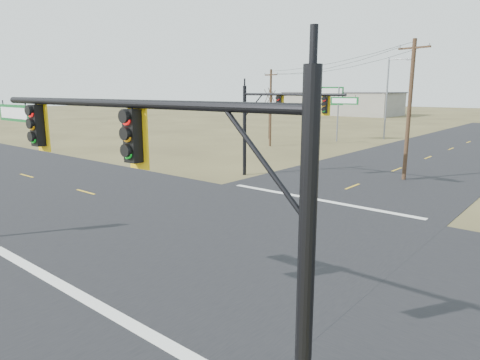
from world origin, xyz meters
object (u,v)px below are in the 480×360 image
at_px(mast_arm_near, 138,163).
at_px(bare_tree_b, 309,94).
at_px(streetlight_c, 388,94).
at_px(bare_tree_a, 270,95).
at_px(highway_sign, 329,103).
at_px(utility_pole_near, 409,109).
at_px(mast_arm_far, 280,112).
at_px(utility_pole_far, 271,106).

height_order(mast_arm_near, bare_tree_b, bare_tree_b).
xyz_separation_m(mast_arm_near, streetlight_c, (-13.88, 49.20, 0.94)).
relative_size(mast_arm_near, bare_tree_a, 1.45).
bearing_deg(streetlight_c, bare_tree_a, -145.56).
distance_m(mast_arm_near, highway_sign, 47.05).
distance_m(mast_arm_near, utility_pole_near, 25.12).
bearing_deg(mast_arm_near, mast_arm_far, 114.62).
bearing_deg(mast_arm_far, bare_tree_a, 106.66).
bearing_deg(utility_pole_near, bare_tree_b, 131.80).
height_order(mast_arm_near, mast_arm_far, mast_arm_near).
height_order(streetlight_c, bare_tree_b, streetlight_c).
height_order(mast_arm_far, utility_pole_near, utility_pole_near).
bearing_deg(streetlight_c, bare_tree_b, 167.77).
height_order(mast_arm_near, highway_sign, highway_sign).
xyz_separation_m(mast_arm_near, highway_sign, (-18.96, 43.06, -0.13)).
bearing_deg(mast_arm_near, utility_pole_near, 94.73).
xyz_separation_m(mast_arm_far, highway_sign, (-9.25, 23.93, -0.09)).
relative_size(utility_pole_near, bare_tree_a, 1.34).
relative_size(utility_pole_near, bare_tree_b, 1.36).
distance_m(mast_arm_far, utility_pole_near, 8.82).
distance_m(mast_arm_near, bare_tree_b, 57.82).
bearing_deg(bare_tree_b, highway_sign, -46.96).
bearing_deg(mast_arm_far, bare_tree_b, 96.97).
height_order(streetlight_c, bare_tree_a, streetlight_c).
bearing_deg(streetlight_c, utility_pole_far, -118.88).
distance_m(mast_arm_far, streetlight_c, 30.38).
xyz_separation_m(mast_arm_near, mast_arm_far, (-9.72, 19.13, -0.04)).
height_order(utility_pole_near, bare_tree_b, utility_pole_near).
xyz_separation_m(highway_sign, bare_tree_b, (-7.69, 8.24, 0.99)).
distance_m(utility_pole_near, bare_tree_b, 35.38).
xyz_separation_m(utility_pole_far, bare_tree_b, (-5.38, 17.27, 1.19)).
height_order(highway_sign, streetlight_c, streetlight_c).
bearing_deg(highway_sign, streetlight_c, 30.10).
bearing_deg(highway_sign, utility_pole_near, -69.08).
relative_size(mast_arm_far, highway_sign, 1.34).
xyz_separation_m(bare_tree_a, bare_tree_b, (-0.86, 11.19, -0.00)).
relative_size(mast_arm_far, bare_tree_a, 1.24).
bearing_deg(bare_tree_a, utility_pole_near, -33.75).
relative_size(highway_sign, bare_tree_b, 0.94).
height_order(mast_arm_near, bare_tree_a, bare_tree_a).
bearing_deg(utility_pole_near, highway_sign, 131.23).
distance_m(utility_pole_far, streetlight_c, 16.93).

